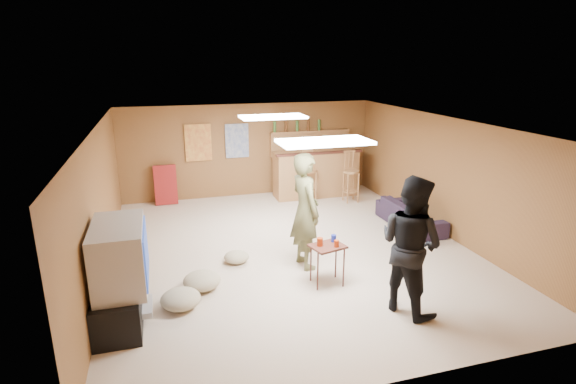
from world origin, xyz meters
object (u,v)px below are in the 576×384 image
object	(u,v)px
tv_body	(119,255)
bar_counter	(316,174)
person_black	(411,245)
tray_table	(327,265)
person_olive	(305,211)
sofa	(410,215)

from	to	relation	value
tv_body	bar_counter	bearing A→B (deg)	47.00
tv_body	bar_counter	xyz separation A→B (m)	(4.15, 4.45, -0.35)
person_black	tray_table	bearing A→B (deg)	16.63
person_olive	person_black	world-z (taller)	person_olive
person_olive	tv_body	bearing A→B (deg)	100.19
bar_counter	sofa	distance (m)	2.75
person_olive	person_black	xyz separation A→B (m)	(0.89, -1.62, -0.01)
sofa	bar_counter	bearing A→B (deg)	22.54
tray_table	person_olive	bearing A→B (deg)	99.83
tv_body	sofa	size ratio (longest dim) A/B	0.66
person_olive	sofa	world-z (taller)	person_olive
person_olive	sofa	distance (m)	2.85
tv_body	tray_table	distance (m)	2.87
sofa	tray_table	xyz separation A→B (m)	(-2.44, -1.76, 0.06)
sofa	person_black	bearing A→B (deg)	147.26
tv_body	sofa	world-z (taller)	tv_body
person_black	tray_table	world-z (taller)	person_black
tv_body	bar_counter	world-z (taller)	tv_body
tv_body	sofa	distance (m)	5.63
person_black	sofa	size ratio (longest dim) A/B	1.11
person_black	tray_table	xyz separation A→B (m)	(-0.77, 0.94, -0.61)
tv_body	person_olive	xyz separation A→B (m)	(2.69, 0.87, 0.03)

